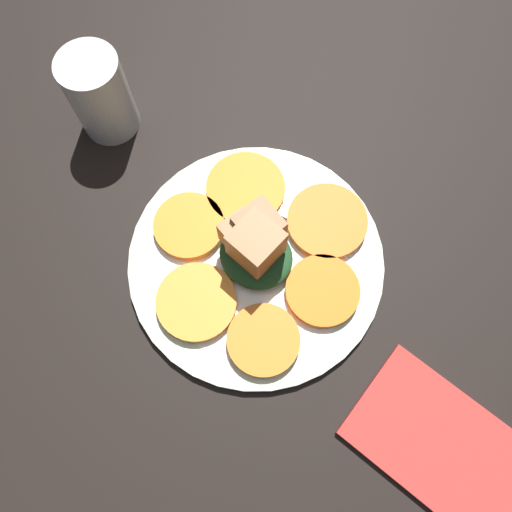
{
  "coord_description": "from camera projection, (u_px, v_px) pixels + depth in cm",
  "views": [
    {
      "loc": [
        -10.2,
        12.77,
        52.25
      ],
      "look_at": [
        0.0,
        0.0,
        4.1
      ],
      "focal_mm": 35.0,
      "sensor_mm": 36.0,
      "label": 1
    }
  ],
  "objects": [
    {
      "name": "center_pile",
      "position": [
        255.0,
        244.0,
        0.49
      ],
      "size": [
        7.76,
        7.29,
        6.72
      ],
      "color": "#1E4723",
      "rests_on": "plate"
    },
    {
      "name": "carrot_slice_0",
      "position": [
        327.0,
        221.0,
        0.53
      ],
      "size": [
        8.54,
        8.54,
        0.96
      ],
      "primitive_type": "cylinder",
      "color": "orange",
      "rests_on": "plate"
    },
    {
      "name": "carrot_slice_3",
      "position": [
        197.0,
        302.0,
        0.5
      ],
      "size": [
        8.09,
        8.09,
        0.96
      ],
      "primitive_type": "cylinder",
      "color": "orange",
      "rests_on": "plate"
    },
    {
      "name": "water_glass",
      "position": [
        100.0,
        95.0,
        0.54
      ],
      "size": [
        6.52,
        6.52,
        9.97
      ],
      "color": "silver",
      "rests_on": "table_slab"
    },
    {
      "name": "carrot_slice_5",
      "position": [
        322.0,
        291.0,
        0.5
      ],
      "size": [
        7.52,
        7.52,
        0.96
      ],
      "primitive_type": "cylinder",
      "color": "orange",
      "rests_on": "plate"
    },
    {
      "name": "carrot_slice_2",
      "position": [
        189.0,
        226.0,
        0.52
      ],
      "size": [
        7.46,
        7.46,
        0.96
      ],
      "primitive_type": "cylinder",
      "color": "orange",
      "rests_on": "plate"
    },
    {
      "name": "fork",
      "position": [
        283.0,
        212.0,
        0.53
      ],
      "size": [
        17.67,
        3.95,
        0.4
      ],
      "rotation": [
        0.0,
        0.0,
        0.13
      ],
      "color": "silver",
      "rests_on": "plate"
    },
    {
      "name": "carrot_slice_4",
      "position": [
        263.0,
        340.0,
        0.49
      ],
      "size": [
        7.2,
        7.2,
        0.96
      ],
      "primitive_type": "cylinder",
      "color": "orange",
      "rests_on": "plate"
    },
    {
      "name": "plate",
      "position": [
        256.0,
        261.0,
        0.52
      ],
      "size": [
        26.7,
        26.7,
        1.05
      ],
      "color": "beige",
      "rests_on": "table_slab"
    },
    {
      "name": "carrot_slice_1",
      "position": [
        246.0,
        189.0,
        0.54
      ],
      "size": [
        8.57,
        8.57,
        0.96
      ],
      "primitive_type": "cylinder",
      "color": "orange",
      "rests_on": "plate"
    },
    {
      "name": "table_slab",
      "position": [
        256.0,
        265.0,
        0.54
      ],
      "size": [
        120.0,
        120.0,
        2.0
      ],
      "primitive_type": "cube",
      "color": "black",
      "rests_on": "ground"
    },
    {
      "name": "napkin",
      "position": [
        446.0,
        448.0,
        0.47
      ],
      "size": [
        17.62,
        10.57,
        0.8
      ],
      "color": "#B2332D",
      "rests_on": "table_slab"
    }
  ]
}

